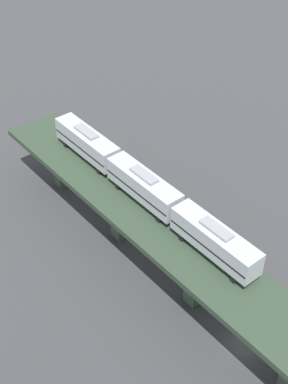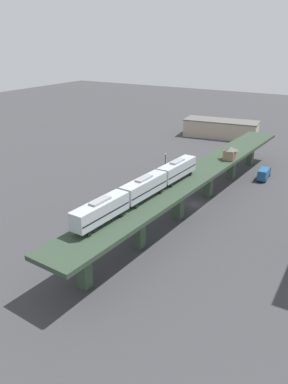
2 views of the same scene
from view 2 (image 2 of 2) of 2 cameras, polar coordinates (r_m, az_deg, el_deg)
ground_plane at (r=90.24m, az=7.89°, el=-1.90°), size 400.00×400.00×0.00m
elevated_viaduct at (r=87.42m, az=8.07°, el=2.27°), size 14.39×92.35×8.23m
subway_train at (r=70.81m, az=0.00°, el=0.78°), size 5.25×37.30×4.45m
signal_hut at (r=97.18m, az=13.00°, el=5.84°), size 3.42×3.42×3.40m
street_car_black at (r=101.85m, az=4.28°, el=1.74°), size 2.29×4.56×1.89m
street_car_white at (r=84.30m, az=-2.41°, el=-2.82°), size 2.12×4.48×1.89m
street_car_silver at (r=77.13m, az=-6.17°, el=-5.50°), size 2.10×4.47×1.89m
delivery_truck at (r=109.98m, az=17.83°, el=2.74°), size 2.53×7.25×3.20m
street_lamp at (r=106.10m, az=3.26°, el=4.45°), size 0.44×0.44×6.94m
warehouse_building at (r=153.21m, az=11.62°, el=9.44°), size 29.60×13.66×6.80m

